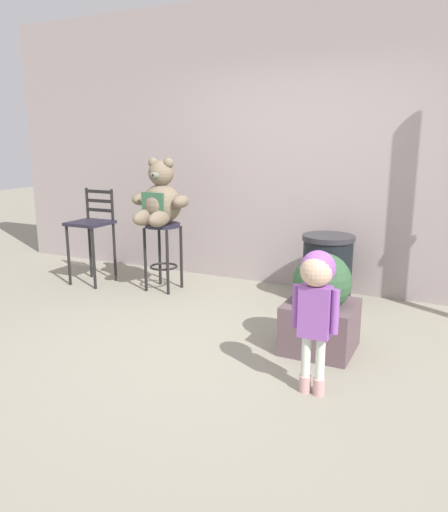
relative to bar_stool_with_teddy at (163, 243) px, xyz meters
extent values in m
plane|color=gray|center=(1.27, -1.18, -0.52)|extent=(24.00, 24.00, 0.00)
cube|color=#A29292|center=(1.27, 0.89, 1.02)|extent=(7.80, 0.30, 3.08)
cylinder|color=#211F2D|center=(0.00, 0.00, 0.19)|extent=(0.37, 0.37, 0.04)
cylinder|color=black|center=(-0.14, -0.14, -0.17)|extent=(0.03, 0.03, 0.69)
cylinder|color=black|center=(0.14, -0.14, -0.17)|extent=(0.03, 0.03, 0.69)
cylinder|color=black|center=(-0.14, 0.14, -0.17)|extent=(0.03, 0.03, 0.69)
cylinder|color=black|center=(0.14, 0.14, -0.17)|extent=(0.03, 0.03, 0.69)
torus|color=black|center=(0.00, 0.00, -0.26)|extent=(0.31, 0.31, 0.02)
sphere|color=#746550|center=(0.00, 0.00, 0.42)|extent=(0.42, 0.42, 0.42)
cube|color=#2F5C3D|center=(0.00, -0.17, 0.43)|extent=(0.26, 0.03, 0.25)
sphere|color=#746550|center=(0.00, 0.00, 0.74)|extent=(0.27, 0.27, 0.27)
ellipsoid|color=#6A6B5B|center=(0.00, -0.11, 0.73)|extent=(0.11, 0.08, 0.08)
sphere|color=black|center=(0.00, -0.14, 0.73)|extent=(0.03, 0.03, 0.03)
sphere|color=#746550|center=(-0.09, 0.00, 0.85)|extent=(0.11, 0.11, 0.11)
sphere|color=#746550|center=(0.09, 0.00, 0.85)|extent=(0.11, 0.11, 0.11)
ellipsoid|color=#746550|center=(-0.25, -0.03, 0.46)|extent=(0.15, 0.23, 0.13)
ellipsoid|color=#746550|center=(0.25, -0.03, 0.46)|extent=(0.15, 0.23, 0.13)
ellipsoid|color=#746550|center=(-0.09, -0.20, 0.30)|extent=(0.14, 0.35, 0.17)
ellipsoid|color=#746550|center=(0.09, -0.20, 0.30)|extent=(0.14, 0.35, 0.17)
cylinder|color=#C99796|center=(2.07, -1.53, -0.47)|extent=(0.08, 0.08, 0.11)
cylinder|color=silver|center=(2.07, -1.53, -0.27)|extent=(0.06, 0.06, 0.28)
cylinder|color=#C99796|center=(2.16, -1.53, -0.47)|extent=(0.08, 0.08, 0.11)
cylinder|color=silver|center=(2.16, -1.53, -0.27)|extent=(0.06, 0.06, 0.28)
cube|color=#9352AD|center=(2.11, -1.53, 0.04)|extent=(0.20, 0.11, 0.34)
cylinder|color=#9352AD|center=(1.99, -1.53, 0.05)|extent=(0.05, 0.05, 0.28)
cylinder|color=#9352AD|center=(2.24, -1.53, 0.05)|extent=(0.05, 0.05, 0.28)
sphere|color=#D8B293|center=(2.11, -1.53, 0.30)|extent=(0.20, 0.20, 0.20)
sphere|color=#9954AE|center=(2.11, -1.51, 0.31)|extent=(0.22, 0.22, 0.22)
cylinder|color=black|center=(1.72, 0.33, -0.20)|extent=(0.49, 0.49, 0.64)
cylinder|color=#2D2D33|center=(1.72, 0.33, 0.15)|extent=(0.52, 0.52, 0.05)
cube|color=#211F2D|center=(-0.87, -0.14, 0.17)|extent=(0.42, 0.42, 0.03)
cylinder|color=black|center=(-1.05, -0.32, -0.18)|extent=(0.03, 0.03, 0.68)
cylinder|color=black|center=(-0.69, -0.32, -0.18)|extent=(0.03, 0.03, 0.68)
cylinder|color=black|center=(-1.05, 0.04, -0.18)|extent=(0.03, 0.03, 0.68)
cylinder|color=black|center=(-0.69, 0.04, -0.18)|extent=(0.03, 0.03, 0.68)
cylinder|color=black|center=(-1.05, 0.04, 0.37)|extent=(0.03, 0.03, 0.35)
cylinder|color=black|center=(-0.69, 0.04, 0.37)|extent=(0.03, 0.03, 0.35)
cube|color=black|center=(-0.87, 0.04, 0.30)|extent=(0.36, 0.02, 0.04)
cube|color=black|center=(-0.87, 0.04, 0.40)|extent=(0.36, 0.02, 0.04)
cube|color=black|center=(-0.87, 0.04, 0.51)|extent=(0.36, 0.02, 0.04)
cube|color=#604B50|center=(1.97, -0.84, -0.33)|extent=(0.52, 0.52, 0.39)
sphere|color=#325836|center=(1.97, -0.84, 0.03)|extent=(0.45, 0.45, 0.45)
camera|label=1|loc=(2.90, -4.44, 1.09)|focal=34.99mm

